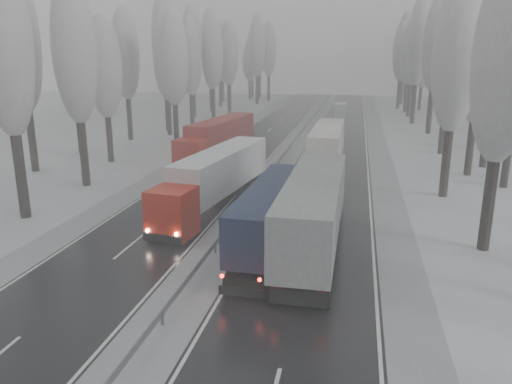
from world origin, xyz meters
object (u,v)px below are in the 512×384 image
(truck_grey_tarp, at_px, (315,205))
(truck_cream_box, at_px, (328,143))
(truck_red_white, at_px, (216,176))
(box_truck_distant, at_px, (340,110))
(truck_blue_box, at_px, (274,208))
(truck_red_red, at_px, (218,136))

(truck_grey_tarp, bearing_deg, truck_cream_box, 91.91)
(truck_grey_tarp, xyz_separation_m, truck_red_white, (-7.72, 6.57, -0.22))
(truck_grey_tarp, xyz_separation_m, truck_cream_box, (-0.61, 21.54, -0.13))
(box_truck_distant, bearing_deg, truck_blue_box, -93.12)
(truck_blue_box, height_order, truck_red_white, truck_red_white)
(truck_blue_box, bearing_deg, truck_red_white, 132.54)
(truck_cream_box, bearing_deg, truck_red_white, -115.03)
(truck_blue_box, bearing_deg, box_truck_distant, 90.53)
(truck_red_white, xyz_separation_m, truck_red_red, (-4.70, 17.28, 0.05))
(truck_grey_tarp, relative_size, truck_cream_box, 1.05)
(truck_red_white, bearing_deg, truck_grey_tarp, -32.72)
(truck_red_white, bearing_deg, truck_cream_box, 72.28)
(truck_blue_box, distance_m, truck_red_white, 8.10)
(truck_grey_tarp, xyz_separation_m, truck_red_red, (-12.42, 23.85, -0.17))
(truck_cream_box, bearing_deg, truck_blue_box, -94.57)
(truck_grey_tarp, distance_m, truck_cream_box, 21.55)
(truck_cream_box, relative_size, box_truck_distant, 2.43)
(truck_cream_box, height_order, truck_red_white, truck_cream_box)
(truck_blue_box, relative_size, truck_cream_box, 0.89)
(truck_red_red, bearing_deg, truck_blue_box, -59.33)
(truck_cream_box, relative_size, truck_red_red, 1.01)
(truck_red_red, bearing_deg, truck_red_white, -67.20)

